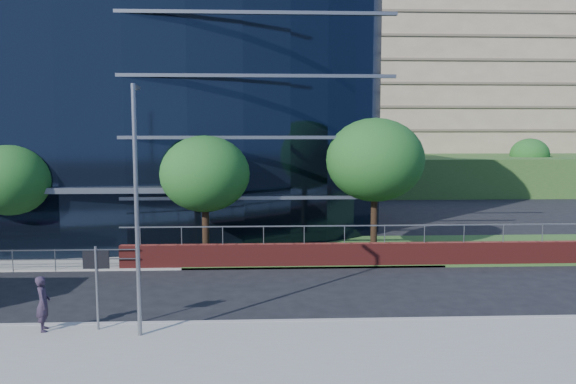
{
  "coord_description": "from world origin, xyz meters",
  "views": [
    {
      "loc": [
        9.97,
        -19.87,
        6.63
      ],
      "look_at": [
        11.23,
        8.0,
        3.69
      ],
      "focal_mm": 35.0,
      "sensor_mm": 36.0,
      "label": 1
    }
  ],
  "objects_px": {
    "tree_dist_f": "(530,155)",
    "streetlight_east": "(137,203)",
    "tree_dist_e": "(393,153)",
    "tree_far_b": "(11,180)",
    "tree_far_d": "(375,160)",
    "tree_far_c": "(205,174)",
    "street_sign": "(96,270)",
    "pedestrian": "(43,303)"
  },
  "relations": [
    {
      "from": "street_sign",
      "to": "streetlight_east",
      "type": "bearing_deg",
      "value": -21.36
    },
    {
      "from": "tree_far_d",
      "to": "tree_dist_e",
      "type": "height_order",
      "value": "tree_far_d"
    },
    {
      "from": "tree_dist_e",
      "to": "streetlight_east",
      "type": "height_order",
      "value": "streetlight_east"
    },
    {
      "from": "street_sign",
      "to": "tree_far_d",
      "type": "distance_m",
      "value": 16.61
    },
    {
      "from": "street_sign",
      "to": "tree_dist_f",
      "type": "bearing_deg",
      "value": 50.84
    },
    {
      "from": "tree_far_c",
      "to": "tree_dist_f",
      "type": "bearing_deg",
      "value": 45.0
    },
    {
      "from": "street_sign",
      "to": "tree_dist_f",
      "type": "distance_m",
      "value": 56.25
    },
    {
      "from": "tree_far_c",
      "to": "tree_far_d",
      "type": "bearing_deg",
      "value": 6.34
    },
    {
      "from": "street_sign",
      "to": "tree_dist_f",
      "type": "relative_size",
      "value": 0.46
    },
    {
      "from": "street_sign",
      "to": "streetlight_east",
      "type": "relative_size",
      "value": 0.35
    },
    {
      "from": "streetlight_east",
      "to": "tree_far_c",
      "type": "bearing_deg",
      "value": 84.89
    },
    {
      "from": "tree_dist_e",
      "to": "tree_dist_f",
      "type": "bearing_deg",
      "value": 7.13
    },
    {
      "from": "tree_far_d",
      "to": "streetlight_east",
      "type": "relative_size",
      "value": 0.93
    },
    {
      "from": "tree_dist_f",
      "to": "streetlight_east",
      "type": "xyz_separation_m",
      "value": [
        -34.0,
        -44.17,
        0.23
      ]
    },
    {
      "from": "street_sign",
      "to": "tree_far_c",
      "type": "height_order",
      "value": "tree_far_c"
    },
    {
      "from": "street_sign",
      "to": "pedestrian",
      "type": "height_order",
      "value": "street_sign"
    },
    {
      "from": "street_sign",
      "to": "tree_far_b",
      "type": "xyz_separation_m",
      "value": [
        -7.5,
        11.09,
        2.06
      ]
    },
    {
      "from": "street_sign",
      "to": "tree_far_c",
      "type": "relative_size",
      "value": 0.43
    },
    {
      "from": "tree_far_b",
      "to": "tree_far_c",
      "type": "xyz_separation_m",
      "value": [
        10.0,
        -0.5,
        0.33
      ]
    },
    {
      "from": "tree_far_b",
      "to": "tree_far_d",
      "type": "distance_m",
      "value": 19.03
    },
    {
      "from": "streetlight_east",
      "to": "pedestrian",
      "type": "xyz_separation_m",
      "value": [
        -3.25,
        0.55,
        -3.37
      ]
    },
    {
      "from": "street_sign",
      "to": "pedestrian",
      "type": "xyz_separation_m",
      "value": [
        -1.75,
        -0.04,
        -1.08
      ]
    },
    {
      "from": "tree_far_c",
      "to": "pedestrian",
      "type": "relative_size",
      "value": 3.55
    },
    {
      "from": "tree_dist_f",
      "to": "streetlight_east",
      "type": "relative_size",
      "value": 0.76
    },
    {
      "from": "tree_dist_e",
      "to": "pedestrian",
      "type": "bearing_deg",
      "value": -117.04
    },
    {
      "from": "streetlight_east",
      "to": "pedestrian",
      "type": "relative_size",
      "value": 4.37
    },
    {
      "from": "street_sign",
      "to": "tree_far_d",
      "type": "relative_size",
      "value": 0.38
    },
    {
      "from": "tree_dist_e",
      "to": "streetlight_east",
      "type": "distance_m",
      "value": 45.85
    },
    {
      "from": "tree_dist_f",
      "to": "streetlight_east",
      "type": "distance_m",
      "value": 55.74
    },
    {
      "from": "tree_far_b",
      "to": "tree_dist_e",
      "type": "bearing_deg",
      "value": 48.48
    },
    {
      "from": "tree_dist_f",
      "to": "pedestrian",
      "type": "height_order",
      "value": "tree_dist_f"
    },
    {
      "from": "tree_far_c",
      "to": "tree_far_d",
      "type": "distance_m",
      "value": 9.08
    },
    {
      "from": "tree_dist_f",
      "to": "tree_far_b",
      "type": "bearing_deg",
      "value": -142.92
    },
    {
      "from": "tree_dist_e",
      "to": "pedestrian",
      "type": "relative_size",
      "value": 3.55
    },
    {
      "from": "tree_far_c",
      "to": "pedestrian",
      "type": "height_order",
      "value": "tree_far_c"
    },
    {
      "from": "tree_far_c",
      "to": "streetlight_east",
      "type": "relative_size",
      "value": 0.81
    },
    {
      "from": "street_sign",
      "to": "tree_far_d",
      "type": "bearing_deg",
      "value": 45.22
    },
    {
      "from": "tree_far_d",
      "to": "tree_dist_e",
      "type": "relative_size",
      "value": 1.14
    },
    {
      "from": "tree_dist_f",
      "to": "pedestrian",
      "type": "bearing_deg",
      "value": -130.49
    },
    {
      "from": "street_sign",
      "to": "tree_far_c",
      "type": "xyz_separation_m",
      "value": [
        2.5,
        10.59,
        2.39
      ]
    },
    {
      "from": "street_sign",
      "to": "streetlight_east",
      "type": "xyz_separation_m",
      "value": [
        1.5,
        -0.59,
        2.29
      ]
    },
    {
      "from": "tree_far_c",
      "to": "streetlight_east",
      "type": "height_order",
      "value": "streetlight_east"
    }
  ]
}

